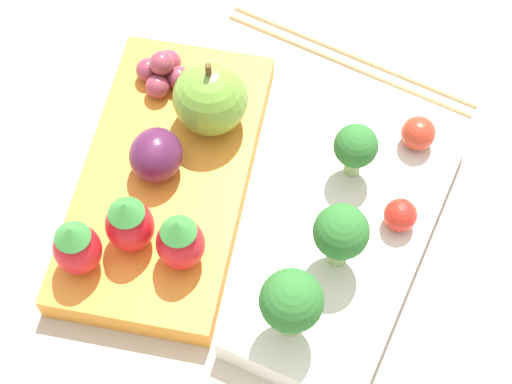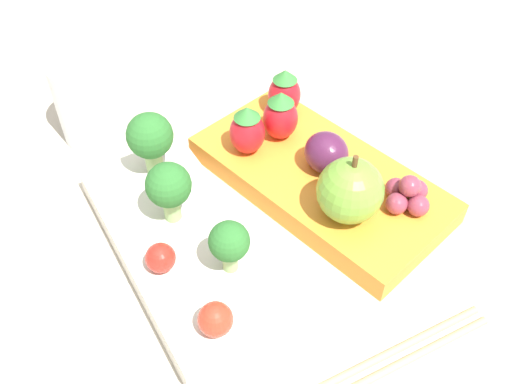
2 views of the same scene
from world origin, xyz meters
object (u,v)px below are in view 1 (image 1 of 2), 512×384
Objects in this scene: cherry_tomato_1 at (418,133)px; chopsticks_pair at (350,57)px; broccoli_floret_0 at (291,302)px; strawberry_2 at (77,247)px; broccoli_floret_1 at (356,147)px; plum at (154,159)px; broccoli_floret_2 at (341,233)px; apple at (210,98)px; grape_cluster at (163,72)px; bento_box_fruit at (167,177)px; strawberry_1 at (129,223)px; bento_box_savoury at (349,241)px; cherry_tomato_0 at (400,215)px; strawberry_0 at (180,242)px.

cherry_tomato_1 reaches higher than chopsticks_pair.
broccoli_floret_0 reaches higher than strawberry_2.
broccoli_floret_1 reaches higher than plum.
broccoli_floret_2 is at bearing 6.22° from broccoli_floret_1.
broccoli_floret_0 is 1.29× the size of broccoli_floret_1.
apple reaches higher than broccoli_floret_1.
broccoli_floret_1 is 0.19m from strawberry_2.
grape_cluster is at bearing -89.48° from cherry_tomato_1.
bento_box_fruit is at bearing 21.32° from grape_cluster.
strawberry_1 is at bearing -0.38° from bento_box_fruit.
broccoli_floret_1 is at bearing 83.55° from apple.
plum is 0.19× the size of chopsticks_pair.
chopsticks_pair is (-0.24, -0.02, -0.06)m from broccoli_floret_0.
broccoli_floret_0 is 1.41× the size of grape_cluster.
plum reaches higher than cherry_tomato_1.
strawberry_1 is (0.06, -0.00, 0.03)m from bento_box_fruit.
bento_box_fruit is 0.09m from strawberry_2.
bento_box_fruit is 0.18m from chopsticks_pair.
chopsticks_pair is at bearing 142.41° from apple.
bento_box_savoury is 0.09m from broccoli_floret_0.
plum reaches higher than chopsticks_pair.
broccoli_floret_0 is at bearing -3.96° from broccoli_floret_1.
cherry_tomato_0 is (-0.02, 0.03, 0.02)m from bento_box_savoury.
broccoli_floret_0 reaches higher than bento_box_fruit.
cherry_tomato_1 is 0.51× the size of strawberry_2.
grape_cluster is (-0.08, -0.02, -0.01)m from plum.
cherry_tomato_1 is 0.19m from strawberry_0.
strawberry_2 is at bearing -71.43° from broccoli_floret_2.
broccoli_floret_2 is at bearing 79.16° from plum.
bento_box_fruit is 0.14m from broccoli_floret_1.
apple is 0.11m from strawberry_1.
apple reaches higher than chopsticks_pair.
grape_cluster reaches higher than bento_box_savoury.
broccoli_floret_1 is (-0.12, 0.01, -0.01)m from broccoli_floret_0.
cherry_tomato_1 is at bearing 99.36° from apple.
strawberry_1 is (0.11, -0.02, -0.00)m from apple.
apple reaches higher than broccoli_floret_2.
bento_box_savoury is 3.62× the size of apple.
broccoli_floret_0 is at bearing 4.81° from chopsticks_pair.
chopsticks_pair is (-0.21, 0.06, -0.04)m from strawberry_0.
broccoli_floret_0 reaches higher than cherry_tomato_0.
strawberry_0 is at bearing 35.61° from plum.
cherry_tomato_0 is at bearing 71.28° from grape_cluster.
strawberry_0 is at bearing 9.21° from apple.
strawberry_0 is at bearing 110.85° from strawberry_2.
apple is 0.30× the size of chopsticks_pair.
bento_box_fruit is 3.79× the size of apple.
broccoli_floret_2 is at bearing -12.24° from bento_box_savoury.
broccoli_floret_1 is 0.16m from grape_cluster.
cherry_tomato_1 is 0.25m from strawberry_2.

